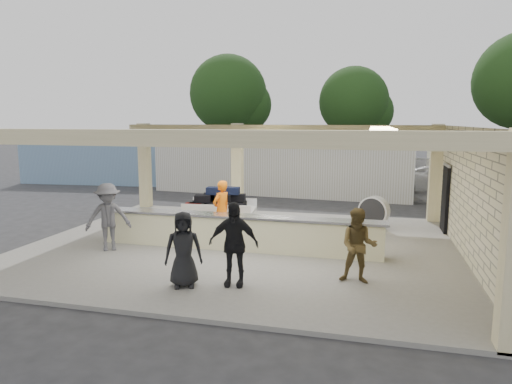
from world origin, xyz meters
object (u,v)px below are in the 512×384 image
(passenger_a, at_px, (359,246))
(car_dark, at_px, (390,172))
(passenger_d, at_px, (183,249))
(container_white, at_px, (280,166))
(passenger_c, at_px, (108,217))
(baggage_counter, at_px, (236,232))
(drum_fan, at_px, (374,212))
(car_white_a, at_px, (448,180))
(baggage_handler, at_px, (221,210))
(luggage_cart, at_px, (219,205))
(passenger_b, at_px, (233,244))
(container_blue, at_px, (109,161))

(passenger_a, xyz_separation_m, car_dark, (1.26, 17.50, -0.23))
(passenger_a, xyz_separation_m, passenger_d, (-3.64, -1.15, -0.01))
(passenger_a, distance_m, passenger_d, 3.82)
(passenger_a, distance_m, container_white, 13.29)
(passenger_c, relative_size, passenger_d, 1.14)
(baggage_counter, distance_m, container_white, 10.77)
(drum_fan, relative_size, car_white_a, 0.23)
(car_dark, bearing_deg, baggage_counter, 164.67)
(baggage_handler, bearing_deg, luggage_cart, -132.10)
(luggage_cart, bearing_deg, baggage_counter, -67.45)
(passenger_c, bearing_deg, luggage_cart, 26.17)
(car_dark, bearing_deg, passenger_b, 169.28)
(passenger_d, xyz_separation_m, car_dark, (4.90, 18.66, -0.22))
(container_blue, bearing_deg, baggage_counter, -51.31)
(luggage_cart, height_order, baggage_handler, baggage_handler)
(passenger_d, distance_m, car_dark, 19.29)
(baggage_handler, height_order, passenger_d, baggage_handler)
(container_white, distance_m, container_blue, 10.68)
(passenger_d, bearing_deg, container_white, 70.11)
(luggage_cart, bearing_deg, container_blue, 130.80)
(passenger_b, xyz_separation_m, container_white, (-1.65, 13.41, 0.37))
(drum_fan, bearing_deg, passenger_d, -98.91)
(passenger_b, bearing_deg, passenger_d, -167.21)
(passenger_a, xyz_separation_m, car_white_a, (3.98, 14.67, -0.25))
(passenger_a, bearing_deg, container_white, 111.25)
(drum_fan, bearing_deg, baggage_counter, -114.74)
(drum_fan, bearing_deg, container_blue, 173.18)
(baggage_counter, xyz_separation_m, passenger_b, (0.77, -2.70, 0.44))
(baggage_handler, distance_m, container_white, 9.69)
(baggage_counter, bearing_deg, passenger_d, -94.78)
(passenger_a, bearing_deg, car_dark, 88.43)
(baggage_handler, bearing_deg, baggage_counter, 62.18)
(drum_fan, bearing_deg, container_white, 145.09)
(passenger_a, bearing_deg, baggage_handler, 147.49)
(passenger_d, bearing_deg, car_dark, 52.80)
(luggage_cart, height_order, container_blue, container_blue)
(drum_fan, bearing_deg, luggage_cart, -147.37)
(baggage_counter, distance_m, passenger_a, 3.89)
(passenger_d, bearing_deg, container_blue, 104.13)
(car_dark, bearing_deg, passenger_d, 166.51)
(baggage_handler, relative_size, passenger_d, 1.08)
(passenger_c, height_order, container_white, container_white)
(baggage_counter, bearing_deg, passenger_a, -29.01)
(car_dark, relative_size, container_white, 0.33)
(passenger_c, height_order, container_blue, container_blue)
(passenger_c, bearing_deg, container_white, 44.07)
(baggage_counter, distance_m, luggage_cart, 2.88)
(passenger_c, xyz_separation_m, car_dark, (8.02, 16.57, -0.33))
(passenger_c, distance_m, container_blue, 15.33)
(container_white, bearing_deg, drum_fan, -52.92)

